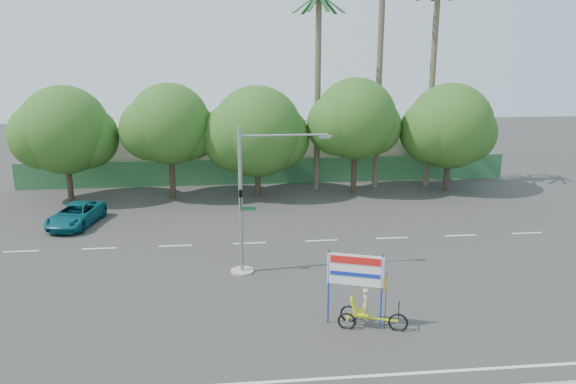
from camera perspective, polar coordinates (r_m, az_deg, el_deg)
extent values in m
plane|color=#33302D|center=(23.69, 1.78, -11.59)|extent=(120.00, 120.00, 0.00)
cube|color=#336B3D|center=(43.68, -2.03, 2.12)|extent=(38.00, 0.08, 2.00)
cube|color=#B7AA91|center=(48.31, -14.38, 4.09)|extent=(12.00, 8.00, 4.00)
cube|color=#B7AA91|center=(49.07, 6.96, 4.36)|extent=(14.00, 8.00, 3.60)
cylinder|color=#473828|center=(41.50, -21.35, 1.51)|extent=(0.40, 0.40, 3.52)
sphere|color=#23581A|center=(40.94, -21.76, 5.87)|extent=(6.00, 6.00, 6.00)
sphere|color=#23581A|center=(40.97, -19.76, 5.27)|extent=(4.32, 4.32, 4.32)
sphere|color=#23581A|center=(41.14, -23.63, 5.28)|extent=(4.56, 4.56, 4.56)
cylinder|color=#473828|center=(40.18, -11.69, 1.98)|extent=(0.40, 0.40, 3.74)
sphere|color=#23581A|center=(39.59, -11.95, 6.78)|extent=(5.60, 5.60, 5.60)
sphere|color=#23581A|center=(39.86, -10.05, 6.06)|extent=(4.03, 4.03, 4.03)
sphere|color=#23581A|center=(39.54, -13.78, 6.17)|extent=(4.26, 4.26, 4.26)
cylinder|color=#473828|center=(40.07, -3.11, 1.91)|extent=(0.40, 0.40, 3.30)
sphere|color=#23581A|center=(39.52, -3.17, 6.16)|extent=(6.40, 6.40, 6.40)
sphere|color=#23581A|center=(39.99, -1.11, 5.51)|extent=(4.61, 4.61, 4.61)
sphere|color=#23581A|center=(39.27, -5.25, 5.62)|extent=(4.86, 4.86, 4.86)
cylinder|color=#473828|center=(40.95, 6.72, 2.52)|extent=(0.40, 0.40, 3.87)
sphere|color=#23581A|center=(40.37, 6.87, 7.41)|extent=(5.80, 5.80, 5.80)
sphere|color=#23581A|center=(41.05, 8.54, 6.60)|extent=(4.18, 4.18, 4.18)
sphere|color=#23581A|center=(39.90, 5.09, 6.86)|extent=(4.41, 4.41, 4.41)
cylinder|color=#473828|center=(43.08, 15.84, 2.36)|extent=(0.40, 0.40, 3.43)
sphere|color=#23581A|center=(42.55, 16.13, 6.46)|extent=(6.20, 6.20, 6.20)
sphere|color=#23581A|center=(43.44, 17.65, 5.78)|extent=(4.46, 4.46, 4.46)
sphere|color=#23581A|center=(41.86, 14.45, 6.02)|extent=(4.71, 4.71, 4.71)
cylinder|color=#70604C|center=(42.04, 9.25, 11.78)|extent=(0.44, 0.44, 17.00)
cylinder|color=#70604C|center=(43.31, 14.40, 10.27)|extent=(0.44, 0.44, 15.00)
cylinder|color=#70604C|center=(41.20, 3.03, 9.79)|extent=(0.44, 0.44, 14.00)
cube|color=#1C4C21|center=(41.31, 4.51, 18.59)|extent=(1.91, 0.28, 1.36)
cube|color=#1C4C21|center=(41.87, 4.04, 18.54)|extent=(1.65, 1.44, 1.36)
cube|color=#1C4C21|center=(42.09, 3.17, 18.53)|extent=(0.61, 1.93, 1.36)
cube|color=#1C4C21|center=(41.89, 2.29, 18.56)|extent=(1.20, 1.80, 1.36)
cube|color=#1C4C21|center=(41.34, 1.80, 18.62)|extent=(1.89, 0.92, 1.36)
cube|color=#1C4C21|center=(40.70, 1.93, 18.68)|extent=(1.89, 0.92, 1.36)
cube|color=#1C4C21|center=(40.28, 2.65, 18.72)|extent=(1.20, 1.80, 1.36)
cube|color=#1C4C21|center=(40.27, 3.61, 18.71)|extent=(0.61, 1.93, 1.36)
cube|color=#1C4C21|center=(40.68, 4.35, 18.65)|extent=(1.65, 1.44, 1.36)
cylinder|color=gray|center=(27.12, -4.67, -7.99)|extent=(1.10, 1.10, 0.10)
cylinder|color=gray|center=(26.00, -4.83, -0.96)|extent=(0.18, 0.18, 7.00)
cylinder|color=gray|center=(25.46, -0.45, 5.79)|extent=(4.00, 0.10, 0.10)
cube|color=gray|center=(25.73, 3.79, 5.63)|extent=(0.55, 0.20, 0.12)
imported|color=black|center=(25.76, -4.82, -0.87)|extent=(0.16, 0.20, 1.00)
cube|color=#14662D|center=(26.10, -4.04, -1.68)|extent=(0.70, 0.04, 0.18)
torus|color=black|center=(22.14, 11.12, -12.89)|extent=(0.74, 0.34, 0.76)
torus|color=black|center=(22.56, 6.23, -12.20)|extent=(0.69, 0.32, 0.71)
torus|color=black|center=(22.01, 5.99, -12.92)|extent=(0.69, 0.32, 0.71)
cube|color=#CED012|center=(22.15, 8.62, -12.55)|extent=(1.81, 0.72, 0.07)
cube|color=#CED012|center=(22.27, 6.11, -12.50)|extent=(0.29, 0.65, 0.06)
cube|color=#CED012|center=(22.12, 7.45, -12.10)|extent=(0.69, 0.63, 0.07)
cube|color=#CED012|center=(22.01, 6.68, -11.30)|extent=(0.40, 0.53, 0.61)
cylinder|color=black|center=(21.94, 11.18, -11.85)|extent=(0.04, 0.04, 0.62)
cube|color=black|center=(21.80, 11.22, -11.14)|extent=(0.22, 0.49, 0.04)
imported|color=#CCB284|center=(21.92, 7.93, -11.14)|extent=(0.42, 0.51, 1.21)
cylinder|color=#172FB2|center=(21.87, 4.13, -9.57)|extent=(0.08, 0.08, 3.02)
cylinder|color=#172FB2|center=(21.65, 9.48, -10.00)|extent=(0.08, 0.08, 3.02)
cube|color=white|center=(21.43, 6.85, -7.89)|extent=(2.02, 0.78, 1.23)
cube|color=red|center=(21.24, 6.87, -6.95)|extent=(1.79, 0.67, 0.29)
cube|color=#172FB2|center=(21.46, 6.83, -8.34)|extent=(1.79, 0.67, 0.16)
cylinder|color=black|center=(21.79, 9.89, -10.83)|extent=(0.03, 0.03, 2.35)
cube|color=red|center=(21.51, 8.92, -9.01)|extent=(0.94, 0.36, 0.73)
imported|color=#0E5866|center=(35.95, -20.76, -2.17)|extent=(3.06, 5.07, 1.32)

